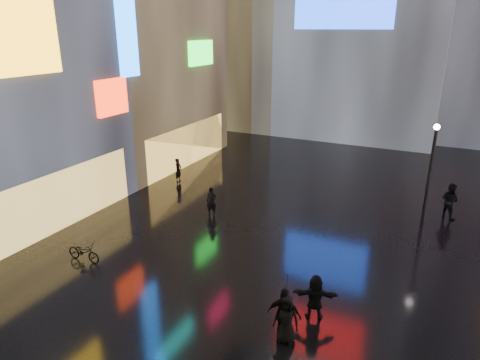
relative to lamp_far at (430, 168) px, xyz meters
The scene contains 11 objects.
ground 6.79m from the lamp_far, 150.51° to the right, with size 140.00×140.00×0.00m, color black.
building_left_far 22.97m from the lamp_far, behind, with size 10.28×12.00×22.00m.
lamp_far is the anchor object (origin of this frame).
pedestrian_3 12.36m from the lamp_far, 106.18° to the right, with size 1.10×0.46×1.88m, color black.
pedestrian_4 12.42m from the lamp_far, 105.64° to the right, with size 0.83×0.54×1.71m, color black.
pedestrian_5 10.83m from the lamp_far, 105.35° to the right, with size 1.56×0.50×1.68m, color black.
pedestrian_6 11.37m from the lamp_far, 157.75° to the right, with size 0.58×0.38×1.60m, color black.
pedestrian_7 2.55m from the lamp_far, 44.04° to the left, with size 0.94×0.73×1.93m, color black.
umbrella_2 12.27m from the lamp_far, 105.64° to the right, with size 0.89×0.91×0.81m, color black.
bicycle 17.10m from the lamp_far, 140.06° to the right, with size 0.59×1.68×0.88m, color black.
pedestrian_8 15.16m from the lamp_far, behind, with size 0.57×0.38×1.58m, color black.
Camera 1 is at (5.68, 0.37, 9.62)m, focal length 32.00 mm.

